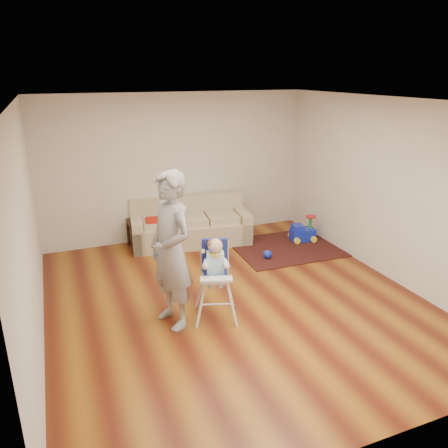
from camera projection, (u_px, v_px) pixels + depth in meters
name	position (u px, v px, depth m)	size (l,w,h in m)	color
ground	(235.00, 300.00, 6.13)	(5.50, 5.50, 0.00)	#4F1B0C
room_envelope	(221.00, 161.00, 5.98)	(5.04, 5.52, 2.72)	silver
sofa	(190.00, 222.00, 8.04)	(2.25, 1.17, 0.83)	tan
side_table	(143.00, 234.00, 7.88)	(0.51, 0.51, 0.51)	black
area_rug	(290.00, 247.00, 7.96)	(2.00, 1.50, 0.02)	black
ride_on_toy	(303.00, 228.00, 8.18)	(0.44, 0.31, 0.48)	#1529C4
toy_ball	(268.00, 254.00, 7.44)	(0.14, 0.14, 0.14)	#1529C4
high_chair	(215.00, 280.00, 5.54)	(0.64, 0.64, 1.10)	silver
adult	(171.00, 251.00, 5.26)	(0.72, 0.47, 1.97)	gray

